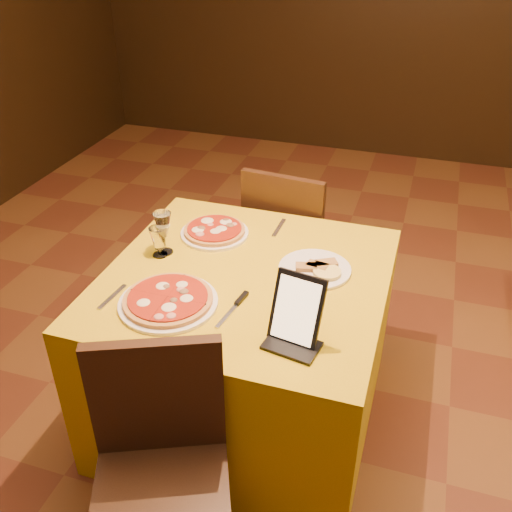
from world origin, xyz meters
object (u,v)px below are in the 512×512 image
(wine_glass, at_px, (164,233))
(pizza_far, at_px, (215,232))
(main_table, at_px, (246,347))
(tablet, at_px, (297,309))
(chair_main_near, at_px, (161,497))
(pizza_near, at_px, (168,301))
(water_glass, at_px, (159,242))
(chair_main_far, at_px, (294,241))

(wine_glass, bearing_deg, pizza_far, 55.01)
(main_table, distance_m, tablet, 0.65)
(chair_main_near, height_order, pizza_near, chair_main_near)
(water_glass, relative_size, tablet, 0.53)
(main_table, xyz_separation_m, tablet, (0.28, -0.31, 0.49))
(main_table, bearing_deg, chair_main_near, -90.00)
(main_table, height_order, chair_main_near, chair_main_near)
(pizza_near, xyz_separation_m, wine_glass, (-0.17, 0.33, 0.08))
(pizza_near, distance_m, pizza_far, 0.53)
(pizza_far, height_order, water_glass, water_glass)
(main_table, height_order, pizza_near, pizza_near)
(pizza_near, relative_size, wine_glass, 1.92)
(chair_main_far, xyz_separation_m, tablet, (0.28, -1.11, 0.41))
(chair_main_far, relative_size, pizza_far, 3.03)
(pizza_far, bearing_deg, main_table, -48.34)
(pizza_near, relative_size, water_glass, 2.81)
(wine_glass, relative_size, tablet, 0.78)
(chair_main_far, height_order, pizza_near, chair_main_far)
(chair_main_near, distance_m, tablet, 0.72)
(pizza_far, height_order, tablet, tablet)
(main_table, bearing_deg, wine_glass, 171.23)
(main_table, xyz_separation_m, wine_glass, (-0.37, 0.06, 0.47))
(chair_main_far, bearing_deg, chair_main_near, 96.40)
(main_table, height_order, chair_main_far, chair_main_far)
(water_glass, bearing_deg, chair_main_far, 63.51)
(pizza_far, bearing_deg, chair_main_far, 66.82)
(chair_main_far, distance_m, pizza_near, 1.13)
(pizza_far, distance_m, wine_glass, 0.26)
(wine_glass, xyz_separation_m, water_glass, (-0.01, -0.03, -0.03))
(main_table, height_order, tablet, tablet)
(tablet, bearing_deg, water_glass, 163.18)
(chair_main_far, bearing_deg, pizza_far, 73.22)
(main_table, distance_m, wine_glass, 0.60)
(main_table, height_order, wine_glass, wine_glass)
(pizza_far, bearing_deg, chair_main_near, -77.86)
(main_table, xyz_separation_m, water_glass, (-0.39, 0.03, 0.44))
(wine_glass, distance_m, tablet, 0.75)
(pizza_near, bearing_deg, main_table, 52.23)
(chair_main_near, distance_m, pizza_far, 1.15)
(chair_main_near, relative_size, pizza_far, 3.03)
(chair_main_far, distance_m, wine_glass, 0.92)
(main_table, height_order, pizza_far, pizza_far)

